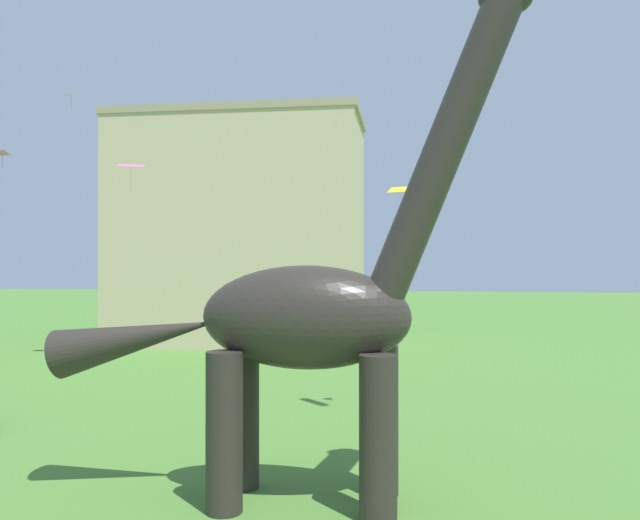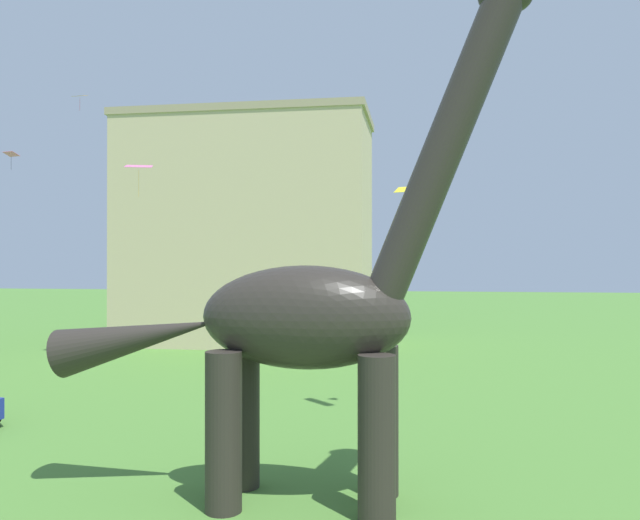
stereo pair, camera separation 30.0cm
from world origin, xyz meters
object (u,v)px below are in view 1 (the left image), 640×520
Objects in this scene: kite_mid_center at (71,95)px; kite_high_left at (398,190)px; dinosaur_sculpture at (303,317)px; kite_far_left at (131,166)px; kite_drifting at (2,153)px.

kite_high_left is (18.07, 2.14, -5.33)m from kite_mid_center.
dinosaur_sculpture is 22.76m from kite_far_left.
dinosaur_sculpture is 22.61m from kite_drifting.
kite_high_left is 20.20m from kite_drifting.
kite_high_left is (1.94, 20.37, 5.35)m from dinosaur_sculpture.
kite_high_left is 0.69× the size of kite_far_left.
kite_drifting is at bearing -159.74° from kite_high_left.
kite_mid_center reaches higher than kite_far_left.
kite_far_left is at bearing -5.39° from kite_mid_center.
kite_drifting is at bearing 147.10° from dinosaur_sculpture.
dinosaur_sculpture is 6.72× the size of kite_far_left.
kite_mid_center is at bearing -173.24° from kite_high_left.
kite_high_left is at bearing 20.26° from kite_drifting.
kite_mid_center is at bearing 174.61° from kite_far_left.
kite_mid_center reaches higher than kite_drifting.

